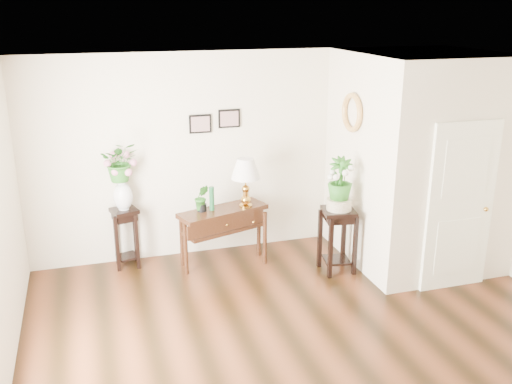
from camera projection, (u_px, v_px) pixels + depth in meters
name	position (u px, v px, depth m)	size (l,w,h in m)	color
floor	(321.00, 347.00, 5.88)	(6.00, 5.50, 0.02)	#4E2612
ceiling	(332.00, 72.00, 5.01)	(6.00, 5.50, 0.02)	white
wall_back	(247.00, 153.00, 7.94)	(6.00, 0.02, 2.80)	beige
partition	(417.00, 159.00, 7.64)	(1.80, 1.95, 2.80)	beige
door	(460.00, 207.00, 6.84)	(0.90, 0.05, 2.10)	white
art_print_left	(200.00, 124.00, 7.61)	(0.30, 0.02, 0.25)	black
art_print_right	(229.00, 119.00, 7.70)	(0.30, 0.02, 0.25)	black
wall_ornament	(352.00, 113.00, 7.29)	(0.51, 0.51, 0.07)	tan
console_table	(223.00, 237.00, 7.64)	(1.20, 0.40, 0.80)	black
table_lamp	(246.00, 182.00, 7.50)	(0.38, 0.38, 0.67)	#AC7D2D
green_vase	(212.00, 198.00, 7.42)	(0.07, 0.07, 0.32)	#164A26
potted_plant	(202.00, 199.00, 7.39)	(0.19, 0.15, 0.34)	#26691E
plant_stand_a	(126.00, 238.00, 7.60)	(0.32, 0.32, 0.81)	black
porcelain_vase	(123.00, 193.00, 7.40)	(0.25, 0.25, 0.43)	silver
lily_arrangement	(120.00, 160.00, 7.26)	(0.47, 0.41, 0.52)	#26691E
plant_stand_b	(337.00, 240.00, 7.46)	(0.41, 0.41, 0.86)	black
ceramic_bowl	(339.00, 204.00, 7.30)	(0.32, 0.32, 0.14)	beige
narcissus	(340.00, 179.00, 7.20)	(0.32, 0.32, 0.57)	#26691E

